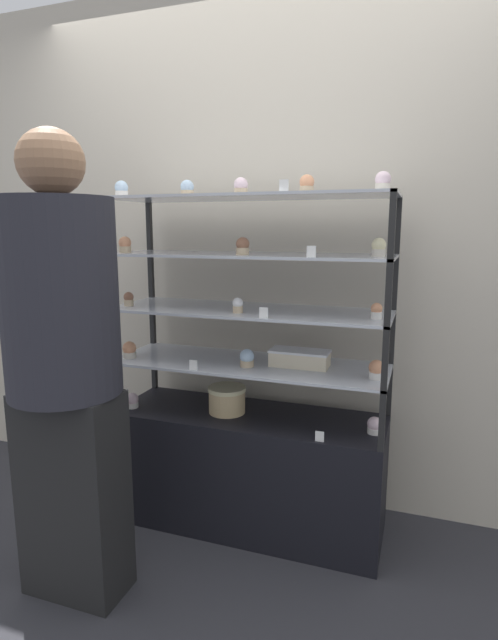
{
  "coord_description": "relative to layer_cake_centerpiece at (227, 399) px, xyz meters",
  "views": [
    {
      "loc": [
        0.74,
        -2.09,
        1.41
      ],
      "look_at": [
        0.0,
        0.0,
        1.0
      ],
      "focal_mm": 28.0,
      "sensor_mm": 36.0,
      "label": 1
    }
  ],
  "objects": [
    {
      "name": "ground_plane",
      "position": [
        0.11,
        0.01,
        -0.62
      ],
      "size": [
        20.0,
        20.0,
        0.0
      ],
      "primitive_type": "plane",
      "color": "#2D2D33"
    },
    {
      "name": "back_wall",
      "position": [
        0.11,
        0.37,
        0.68
      ],
      "size": [
        8.0,
        0.05,
        2.6
      ],
      "color": "beige",
      "rests_on": "ground_plane"
    },
    {
      "name": "display_base",
      "position": [
        0.11,
        0.01,
        -0.34
      ],
      "size": [
        1.26,
        0.43,
        0.56
      ],
      "color": "black",
      "rests_on": "ground_plane"
    },
    {
      "name": "display_riser_lower",
      "position": [
        0.11,
        0.01,
        0.17
      ],
      "size": [
        1.26,
        0.43,
        0.25
      ],
      "color": "black",
      "rests_on": "display_base"
    },
    {
      "name": "display_riser_middle",
      "position": [
        0.11,
        0.01,
        0.42
      ],
      "size": [
        1.26,
        0.43,
        0.25
      ],
      "color": "black",
      "rests_on": "display_riser_lower"
    },
    {
      "name": "display_riser_upper",
      "position": [
        0.11,
        0.01,
        0.67
      ],
      "size": [
        1.26,
        0.43,
        0.25
      ],
      "color": "black",
      "rests_on": "display_riser_middle"
    },
    {
      "name": "display_riser_top",
      "position": [
        0.11,
        0.01,
        0.92
      ],
      "size": [
        1.26,
        0.43,
        0.25
      ],
      "color": "black",
      "rests_on": "display_riser_upper"
    },
    {
      "name": "layer_cake_centerpiece",
      "position": [
        0.0,
        0.0,
        0.0
      ],
      "size": [
        0.18,
        0.18,
        0.13
      ],
      "color": "#DBBC84",
      "rests_on": "display_base"
    },
    {
      "name": "sheet_cake_frosted",
      "position": [
        0.34,
        0.03,
        0.22
      ],
      "size": [
        0.26,
        0.13,
        0.07
      ],
      "color": "beige",
      "rests_on": "display_riser_lower"
    },
    {
      "name": "cupcake_0",
      "position": [
        -0.46,
        -0.09,
        -0.03
      ],
      "size": [
        0.06,
        0.06,
        0.07
      ],
      "color": "white",
      "rests_on": "display_base"
    },
    {
      "name": "cupcake_1",
      "position": [
        0.68,
        -0.02,
        -0.03
      ],
      "size": [
        0.06,
        0.06,
        0.07
      ],
      "color": "white",
      "rests_on": "display_base"
    },
    {
      "name": "price_tag_0",
      "position": [
        0.48,
        -0.18,
        -0.04
      ],
      "size": [
        0.04,
        0.0,
        0.04
      ],
      "color": "white",
      "rests_on": "display_base"
    },
    {
      "name": "cupcake_2",
      "position": [
        -0.46,
        -0.09,
        0.22
      ],
      "size": [
        0.06,
        0.06,
        0.08
      ],
      "color": "beige",
      "rests_on": "display_riser_lower"
    },
    {
      "name": "cupcake_3",
      "position": [
        0.12,
        -0.05,
        0.22
      ],
      "size": [
        0.06,
        0.06,
        0.08
      ],
      "color": "#CCB28C",
      "rests_on": "display_riser_lower"
    },
    {
      "name": "cupcake_4",
      "position": [
        0.68,
        -0.05,
        0.22
      ],
      "size": [
        0.06,
        0.06,
        0.08
      ],
      "color": "white",
      "rests_on": "display_riser_lower"
    },
    {
      "name": "price_tag_1",
      "position": [
        -0.08,
        -0.18,
        0.21
      ],
      "size": [
        0.04,
        0.0,
        0.04
      ],
      "color": "white",
      "rests_on": "display_riser_lower"
    },
    {
      "name": "cupcake_5",
      "position": [
        -0.46,
        -0.08,
        0.47
      ],
      "size": [
        0.05,
        0.05,
        0.07
      ],
      "color": "#CCB28C",
      "rests_on": "display_riser_middle"
    },
    {
      "name": "cupcake_6",
      "position": [
        0.09,
        -0.09,
        0.47
      ],
      "size": [
        0.05,
        0.05,
        0.07
      ],
      "color": "#CCB28C",
      "rests_on": "display_riser_middle"
    },
    {
      "name": "cupcake_7",
      "position": [
        0.67,
        -0.05,
        0.47
      ],
      "size": [
        0.05,
        0.05,
        0.07
      ],
      "color": "white",
      "rests_on": "display_riser_middle"
    },
    {
      "name": "price_tag_2",
      "position": [
        0.24,
        -0.18,
        0.46
      ],
      "size": [
        0.04,
        0.0,
        0.04
      ],
      "color": "white",
      "rests_on": "display_riser_middle"
    },
    {
      "name": "cupcake_8",
      "position": [
        -0.46,
        -0.1,
        0.72
      ],
      "size": [
        0.06,
        0.06,
        0.07
      ],
      "color": "#CCB28C",
      "rests_on": "display_riser_upper"
    },
    {
      "name": "cupcake_9",
      "position": [
        0.11,
        -0.09,
        0.72
      ],
      "size": [
        0.06,
        0.06,
        0.07
      ],
      "color": "#CCB28C",
      "rests_on": "display_riser_upper"
    },
    {
      "name": "cupcake_10",
      "position": [
        0.67,
        -0.03,
        0.72
      ],
      "size": [
        0.06,
        0.06,
        0.07
      ],
      "color": "beige",
      "rests_on": "display_riser_upper"
    },
    {
      "name": "price_tag_3",
      "position": [
        0.43,
        -0.18,
        0.71
      ],
      "size": [
        0.04,
        0.0,
        0.04
      ],
      "color": "white",
      "rests_on": "display_riser_upper"
    },
    {
      "name": "cupcake_11",
      "position": [
        -0.46,
        -0.1,
        0.97
      ],
      "size": [
        0.06,
        0.06,
        0.07
      ],
      "color": "white",
      "rests_on": "display_riser_top"
    },
    {
      "name": "cupcake_12",
      "position": [
        -0.17,
        -0.03,
        0.97
      ],
      "size": [
        0.06,
        0.06,
        0.07
      ],
      "color": "#CCB28C",
      "rests_on": "display_riser_top"
    },
    {
      "name": "cupcake_13",
      "position": [
        0.09,
        -0.06,
        0.97
      ],
      "size": [
        0.06,
        0.06,
        0.07
      ],
      "color": "#CCB28C",
      "rests_on": "display_riser_top"
    },
    {
      "name": "cupcake_14",
      "position": [
        0.38,
        -0.08,
        0.97
      ],
      "size": [
        0.06,
        0.06,
        0.07
      ],
      "color": "#CCB28C",
      "rests_on": "display_riser_top"
    },
    {
      "name": "cupcake_15",
      "position": [
        0.68,
        -0.1,
        0.97
      ],
      "size": [
        0.06,
        0.06,
        0.07
      ],
      "color": "beige",
      "rests_on": "display_riser_top"
    },
    {
      "name": "price_tag_4",
      "position": [
        0.32,
        -0.18,
        0.96
      ],
      "size": [
        0.04,
        0.0,
        0.04
      ],
      "color": "white",
      "rests_on": "display_riser_top"
    },
    {
      "name": "customer_figure",
      "position": [
        -0.38,
        -0.64,
        0.32
      ],
      "size": [
        0.41,
        0.41,
        1.75
      ],
      "color": "black",
      "rests_on": "ground_plane"
    }
  ]
}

